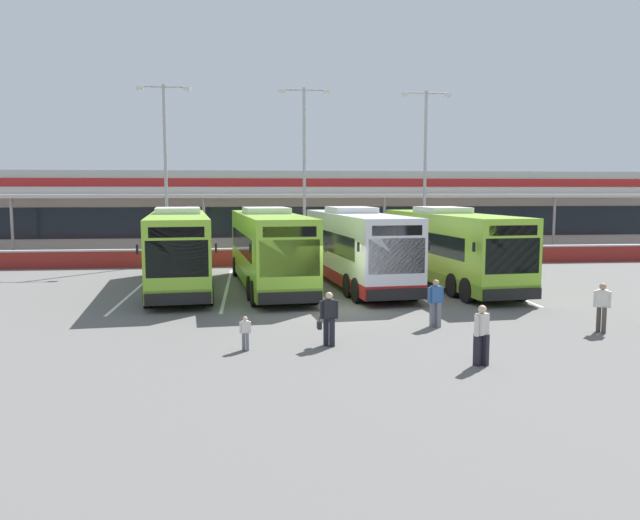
% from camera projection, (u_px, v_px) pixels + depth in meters
% --- Properties ---
extents(ground_plane, '(200.00, 200.00, 0.00)m').
position_uv_depth(ground_plane, '(330.00, 309.00, 24.60)').
color(ground_plane, '#605E5B').
extents(terminal_building, '(70.00, 13.00, 6.00)m').
position_uv_depth(terminal_building, '(289.00, 210.00, 50.86)').
color(terminal_building, beige).
rests_on(terminal_building, ground).
extents(red_barrier_wall, '(60.00, 0.40, 1.10)m').
position_uv_depth(red_barrier_wall, '(301.00, 256.00, 38.87)').
color(red_barrier_wall, maroon).
rests_on(red_barrier_wall, ground).
extents(coach_bus_leftmost, '(3.96, 12.34, 3.78)m').
position_uv_depth(coach_bus_leftmost, '(179.00, 251.00, 29.52)').
color(coach_bus_leftmost, '#8CC633').
rests_on(coach_bus_leftmost, ground).
extents(coach_bus_left_centre, '(3.96, 12.34, 3.78)m').
position_uv_depth(coach_bus_left_centre, '(269.00, 250.00, 29.76)').
color(coach_bus_left_centre, '#8CC633').
rests_on(coach_bus_left_centre, ground).
extents(coach_bus_centre, '(3.96, 12.34, 3.78)m').
position_uv_depth(coach_bus_centre, '(356.00, 249.00, 30.54)').
color(coach_bus_centre, silver).
rests_on(coach_bus_centre, ground).
extents(coach_bus_right_centre, '(3.96, 12.34, 3.78)m').
position_uv_depth(coach_bus_right_centre, '(449.00, 249.00, 30.56)').
color(coach_bus_right_centre, '#8CC633').
rests_on(coach_bus_right_centre, ground).
extents(bay_stripe_far_west, '(0.14, 13.00, 0.01)m').
position_uv_depth(bay_stripe_far_west, '(137.00, 289.00, 29.63)').
color(bay_stripe_far_west, silver).
rests_on(bay_stripe_far_west, ground).
extents(bay_stripe_west, '(0.14, 13.00, 0.01)m').
position_uv_depth(bay_stripe_west, '(227.00, 287.00, 30.08)').
color(bay_stripe_west, silver).
rests_on(bay_stripe_west, ground).
extents(bay_stripe_mid_west, '(0.14, 13.00, 0.01)m').
position_uv_depth(bay_stripe_mid_west, '(315.00, 286.00, 30.53)').
color(bay_stripe_mid_west, silver).
rests_on(bay_stripe_mid_west, ground).
extents(bay_stripe_centre, '(0.14, 13.00, 0.01)m').
position_uv_depth(bay_stripe_centre, '(400.00, 285.00, 30.98)').
color(bay_stripe_centre, silver).
rests_on(bay_stripe_centre, ground).
extents(bay_stripe_mid_east, '(0.14, 13.00, 0.01)m').
position_uv_depth(bay_stripe_mid_east, '(483.00, 283.00, 31.44)').
color(bay_stripe_mid_east, silver).
rests_on(bay_stripe_mid_east, ground).
extents(pedestrian_with_handbag, '(0.62, 0.30, 1.62)m').
position_uv_depth(pedestrian_with_handbag, '(328.00, 317.00, 18.74)').
color(pedestrian_with_handbag, black).
rests_on(pedestrian_with_handbag, ground).
extents(pedestrian_in_dark_coat, '(0.54, 0.30, 1.62)m').
position_uv_depth(pedestrian_in_dark_coat, '(436.00, 301.00, 21.35)').
color(pedestrian_in_dark_coat, slate).
rests_on(pedestrian_in_dark_coat, ground).
extents(pedestrian_child, '(0.33, 0.18, 1.00)m').
position_uv_depth(pedestrian_child, '(245.00, 332.00, 18.23)').
color(pedestrian_child, slate).
rests_on(pedestrian_child, ground).
extents(pedestrian_near_bin, '(0.50, 0.38, 1.62)m').
position_uv_depth(pedestrian_near_bin, '(482.00, 333.00, 16.62)').
color(pedestrian_near_bin, black).
rests_on(pedestrian_near_bin, ground).
extents(pedestrian_approaching_bus, '(0.51, 0.41, 1.62)m').
position_uv_depth(pedestrian_approaching_bus, '(602.00, 306.00, 20.53)').
color(pedestrian_approaching_bus, '#4C4238').
rests_on(pedestrian_approaching_bus, ground).
extents(lamp_post_west, '(3.24, 0.28, 11.00)m').
position_uv_depth(lamp_post_west, '(165.00, 163.00, 38.96)').
color(lamp_post_west, '#9E9EA3').
rests_on(lamp_post_west, ground).
extents(lamp_post_centre, '(3.24, 0.28, 11.00)m').
position_uv_depth(lamp_post_centre, '(304.00, 163.00, 40.19)').
color(lamp_post_centre, '#9E9EA3').
rests_on(lamp_post_centre, ground).
extents(lamp_post_east, '(3.24, 0.28, 11.00)m').
position_uv_depth(lamp_post_east, '(425.00, 164.00, 41.46)').
color(lamp_post_east, '#9E9EA3').
rests_on(lamp_post_east, ground).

